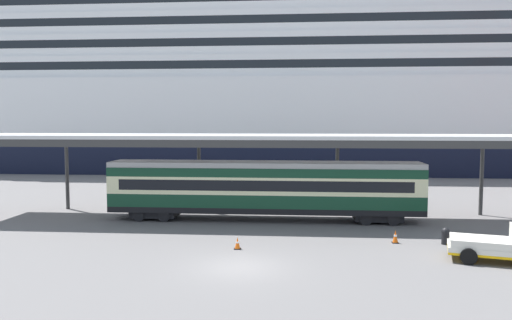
# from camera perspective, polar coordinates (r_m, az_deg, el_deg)

# --- Properties ---
(ground_plane) EXTENTS (400.00, 400.00, 0.00)m
(ground_plane) POSITION_cam_1_polar(r_m,az_deg,el_deg) (24.20, -1.89, -12.18)
(ground_plane) COLOR slate
(cruise_ship) EXTENTS (124.08, 23.14, 41.00)m
(cruise_ship) POSITION_cam_1_polar(r_m,az_deg,el_deg) (73.59, 3.70, 10.26)
(cruise_ship) COLOR black
(cruise_ship) RESTS_ON ground
(platform_canopy) EXTENTS (42.14, 6.33, 5.97)m
(platform_canopy) POSITION_cam_1_polar(r_m,az_deg,el_deg) (34.76, 1.03, 2.54)
(platform_canopy) COLOR silver
(platform_canopy) RESTS_ON ground
(train_carriage) EXTENTS (21.56, 2.81, 4.11)m
(train_carriage) POSITION_cam_1_polar(r_m,az_deg,el_deg) (34.65, 0.98, -3.19)
(train_carriage) COLOR black
(train_carriage) RESTS_ON ground
(traffic_cone_near) EXTENTS (0.36, 0.36, 0.74)m
(traffic_cone_near) POSITION_cam_1_polar(r_m,az_deg,el_deg) (29.70, 15.69, -8.46)
(traffic_cone_near) COLOR black
(traffic_cone_near) RESTS_ON ground
(traffic_cone_mid) EXTENTS (0.36, 0.36, 0.66)m
(traffic_cone_mid) POSITION_cam_1_polar(r_m,az_deg,el_deg) (27.34, -2.14, -9.52)
(traffic_cone_mid) COLOR black
(traffic_cone_mid) RESTS_ON ground
(quay_bollard) EXTENTS (0.48, 0.48, 0.96)m
(quay_bollard) POSITION_cam_1_polar(r_m,az_deg,el_deg) (30.25, 20.91, -8.07)
(quay_bollard) COLOR black
(quay_bollard) RESTS_ON ground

